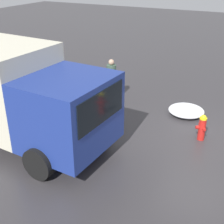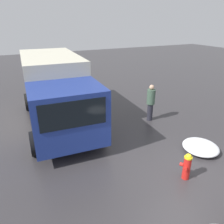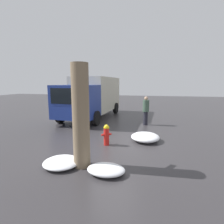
{
  "view_description": "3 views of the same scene",
  "coord_description": "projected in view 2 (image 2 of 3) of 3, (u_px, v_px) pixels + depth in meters",
  "views": [
    {
      "loc": [
        -1.44,
        9.1,
        5.18
      ],
      "look_at": [
        2.71,
        1.02,
        0.82
      ],
      "focal_mm": 50.0,
      "sensor_mm": 36.0,
      "label": 1
    },
    {
      "loc": [
        -3.89,
        4.4,
        4.53
      ],
      "look_at": [
        3.32,
        0.91,
        1.12
      ],
      "focal_mm": 35.0,
      "sensor_mm": 36.0,
      "label": 2
    },
    {
      "loc": [
        -6.79,
        -1.78,
        2.56
      ],
      "look_at": [
        3.36,
        0.52,
        0.84
      ],
      "focal_mm": 28.0,
      "sensor_mm": 36.0,
      "label": 3
    }
  ],
  "objects": [
    {
      "name": "delivery_truck",
      "position": [
        55.0,
        89.0,
        9.87
      ],
      "size": [
        7.18,
        3.1,
        3.02
      ],
      "rotation": [
        0.0,
        0.0,
        1.51
      ],
      "color": "navy",
      "rests_on": "ground_plane"
    },
    {
      "name": "snow_pile_curbside",
      "position": [
        201.0,
        147.0,
        8.07
      ],
      "size": [
        1.33,
        1.26,
        0.35
      ],
      "color": "white",
      "rests_on": "ground_plane"
    },
    {
      "name": "pedestrian",
      "position": [
        151.0,
        101.0,
        10.29
      ],
      "size": [
        0.38,
        0.38,
        1.77
      ],
      "rotation": [
        0.0,
        0.0,
        0.61
      ],
      "color": "#23232D",
      "rests_on": "ground_plane"
    },
    {
      "name": "ground_plane",
      "position": [
        185.0,
        178.0,
        6.76
      ],
      "size": [
        60.0,
        60.0,
        0.0
      ],
      "primitive_type": "plane",
      "color": "#333033"
    },
    {
      "name": "fire_hydrant",
      "position": [
        187.0,
        166.0,
        6.58
      ],
      "size": [
        0.36,
        0.4,
        0.88
      ],
      "rotation": [
        0.0,
        0.0,
        0.61
      ],
      "color": "red",
      "rests_on": "ground_plane"
    }
  ]
}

